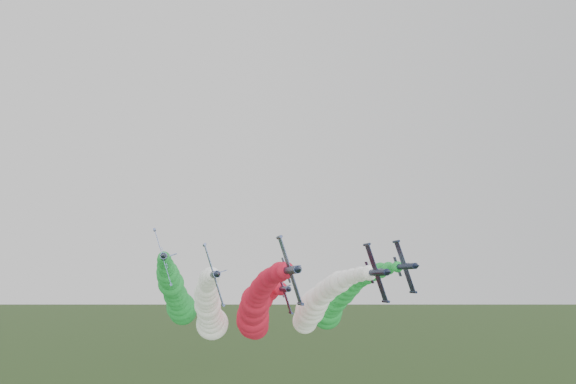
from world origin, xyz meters
The scene contains 6 objects.
jet_lead centered at (-1.53, 32.25, 37.30)m, with size 9.39×70.87×18.52m.
jet_inner_left centered at (-9.90, 41.31, 36.89)m, with size 9.99×71.47×19.12m.
jet_inner_right centered at (12.64, 39.60, 37.55)m, with size 9.21×70.69×18.34m.
jet_outer_left centered at (-16.76, 49.84, 39.53)m, with size 9.65×71.13×18.78m.
jet_outer_right centered at (20.77, 50.17, 38.02)m, with size 10.09×71.56×19.21m.
jet_trail centered at (3.31, 59.86, 34.72)m, with size 9.84×71.31×18.96m.
Camera 1 is at (-18.50, -81.83, 43.48)m, focal length 35.00 mm.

